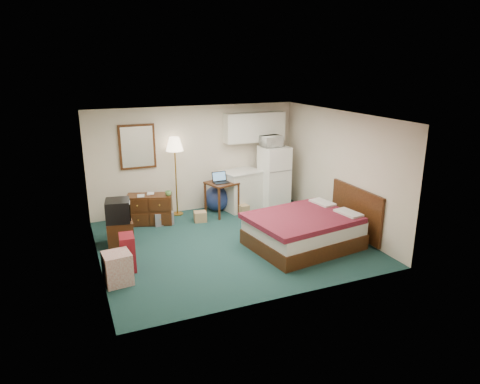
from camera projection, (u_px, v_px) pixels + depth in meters
name	position (u px, v px, depth m)	size (l,w,h in m)	color
floor	(231.00, 243.00, 8.53)	(5.00, 4.50, 0.01)	#132E2B
ceiling	(230.00, 116.00, 7.80)	(5.00, 4.50, 0.01)	beige
walls	(230.00, 182.00, 8.16)	(5.01, 4.51, 2.50)	beige
mirror	(137.00, 147.00, 9.51)	(0.80, 0.06, 1.00)	white
upper_cabinets	(254.00, 127.00, 10.33)	(1.50, 0.35, 0.70)	silver
headboard	(356.00, 212.00, 8.66)	(0.06, 1.56, 1.00)	black
dresser	(150.00, 209.00, 9.47)	(0.97, 0.44, 0.66)	black
floor_lamp	(176.00, 177.00, 9.87)	(0.40, 0.40, 1.84)	#C08932
desk	(222.00, 198.00, 10.03)	(0.62, 0.62, 0.78)	black
exercise_ball	(217.00, 198.00, 10.32)	(0.61, 0.61, 0.61)	navy
kitchen_counter	(241.00, 191.00, 10.39)	(0.84, 0.64, 0.92)	silver
fridge	(274.00, 177.00, 10.44)	(0.63, 0.63, 1.52)	white
bed	(303.00, 231.00, 8.28)	(1.97, 1.53, 0.63)	#490714
tv_stand	(120.00, 232.00, 8.40)	(0.49, 0.54, 0.49)	black
suitcase	(128.00, 252.00, 7.33)	(0.24, 0.39, 0.63)	maroon
retail_box	(118.00, 268.00, 6.88)	(0.42, 0.42, 0.53)	white
file_bin	(163.00, 218.00, 9.49)	(0.42, 0.31, 0.29)	slate
cardboard_box_a	(200.00, 217.00, 9.64)	(0.27, 0.23, 0.23)	#A1824A
cardboard_box_b	(243.00, 210.00, 10.06)	(0.21, 0.24, 0.24)	#A1824A
laptop	(221.00, 178.00, 9.83)	(0.35, 0.28, 0.24)	black
crt_tv	(118.00, 211.00, 8.24)	(0.46, 0.50, 0.43)	black
microwave	(271.00, 140.00, 10.13)	(0.49, 0.27, 0.33)	white
book_a	(137.00, 192.00, 9.24)	(0.15, 0.02, 0.21)	#A1824A
book_b	(147.00, 190.00, 9.40)	(0.15, 0.02, 0.21)	#A1824A
mug	(168.00, 193.00, 9.30)	(0.13, 0.11, 0.13)	#659A50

